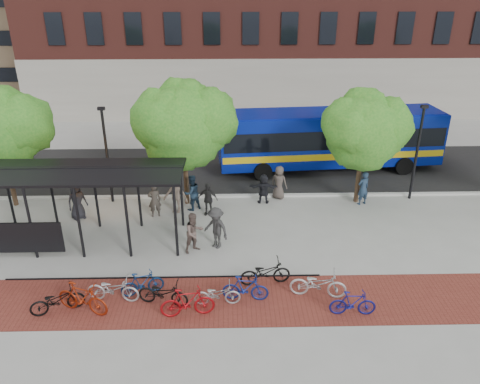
{
  "coord_description": "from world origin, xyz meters",
  "views": [
    {
      "loc": [
        -0.72,
        -19.05,
        10.91
      ],
      "look_at": [
        -0.25,
        1.15,
        1.6
      ],
      "focal_mm": 35.0,
      "sensor_mm": 36.0,
      "label": 1
    }
  ],
  "objects_px": {
    "pedestrian_1": "(155,200)",
    "bike_8": "(265,272)",
    "bike_6": "(217,294)",
    "pedestrian_3": "(176,195)",
    "bike_0": "(57,300)",
    "pedestrian_6": "(279,182)",
    "bike_10": "(318,284)",
    "bike_2": "(113,289)",
    "pedestrian_2": "(192,193)",
    "lamp_post_left": "(107,153)",
    "pedestrian_9": "(216,228)",
    "tree_b": "(185,121)",
    "pedestrian_5": "(264,189)",
    "tree_a": "(1,127)",
    "pedestrian_0": "(77,201)",
    "bus_shelter": "(57,180)",
    "pedestrian_4": "(208,199)",
    "bike_3": "(142,283)",
    "bike_4": "(163,293)",
    "pedestrian_8": "(194,233)",
    "bike_5": "(187,302)",
    "lamp_post_right": "(417,150)",
    "bike_1": "(82,298)",
    "pedestrian_7": "(363,188)",
    "bike_7": "(245,288)",
    "bus": "(330,136)",
    "bike_11": "(353,303)"
  },
  "relations": [
    {
      "from": "lamp_post_left",
      "to": "bus",
      "type": "relative_size",
      "value": 0.38
    },
    {
      "from": "pedestrian_3",
      "to": "pedestrian_1",
      "type": "bearing_deg",
      "value": -144.64
    },
    {
      "from": "bike_3",
      "to": "bike_7",
      "type": "relative_size",
      "value": 0.94
    },
    {
      "from": "pedestrian_6",
      "to": "lamp_post_right",
      "type": "bearing_deg",
      "value": -151.95
    },
    {
      "from": "lamp_post_left",
      "to": "bike_3",
      "type": "xyz_separation_m",
      "value": [
        2.95,
        -8.12,
        -2.26
      ]
    },
    {
      "from": "bike_10",
      "to": "pedestrian_6",
      "type": "xyz_separation_m",
      "value": [
        -0.61,
        8.59,
        0.37
      ]
    },
    {
      "from": "pedestrian_9",
      "to": "bike_5",
      "type": "bearing_deg",
      "value": -62.1
    },
    {
      "from": "bike_2",
      "to": "pedestrian_2",
      "type": "bearing_deg",
      "value": -10.8
    },
    {
      "from": "bus_shelter",
      "to": "pedestrian_1",
      "type": "relative_size",
      "value": 6.03
    },
    {
      "from": "bike_6",
      "to": "pedestrian_3",
      "type": "relative_size",
      "value": 0.86
    },
    {
      "from": "bike_5",
      "to": "pedestrian_3",
      "type": "distance_m",
      "value": 8.15
    },
    {
      "from": "bike_1",
      "to": "pedestrian_1",
      "type": "relative_size",
      "value": 1.16
    },
    {
      "from": "pedestrian_1",
      "to": "pedestrian_2",
      "type": "bearing_deg",
      "value": -172.65
    },
    {
      "from": "lamp_post_right",
      "to": "bike_3",
      "type": "distance_m",
      "value": 15.53
    },
    {
      "from": "pedestrian_6",
      "to": "bike_10",
      "type": "bearing_deg",
      "value": 123.73
    },
    {
      "from": "pedestrian_8",
      "to": "pedestrian_7",
      "type": "bearing_deg",
      "value": -7.57
    },
    {
      "from": "tree_a",
      "to": "pedestrian_0",
      "type": "relative_size",
      "value": 3.15
    },
    {
      "from": "bike_1",
      "to": "pedestrian_5",
      "type": "height_order",
      "value": "pedestrian_5"
    },
    {
      "from": "bike_6",
      "to": "pedestrian_0",
      "type": "bearing_deg",
      "value": 43.77
    },
    {
      "from": "bike_6",
      "to": "pedestrian_3",
      "type": "bearing_deg",
      "value": 14.98
    },
    {
      "from": "bike_2",
      "to": "bike_5",
      "type": "distance_m",
      "value": 2.95
    },
    {
      "from": "bike_10",
      "to": "pedestrian_8",
      "type": "bearing_deg",
      "value": 64.76
    },
    {
      "from": "pedestrian_1",
      "to": "bike_8",
      "type": "bearing_deg",
      "value": 116.78
    },
    {
      "from": "bike_0",
      "to": "bike_6",
      "type": "height_order",
      "value": "bike_0"
    },
    {
      "from": "tree_b",
      "to": "pedestrian_5",
      "type": "height_order",
      "value": "tree_b"
    },
    {
      "from": "bus_shelter",
      "to": "pedestrian_4",
      "type": "xyz_separation_m",
      "value": [
        6.3,
        2.45,
        -2.15
      ]
    },
    {
      "from": "tree_b",
      "to": "bike_5",
      "type": "relative_size",
      "value": 3.36
    },
    {
      "from": "bike_10",
      "to": "pedestrian_9",
      "type": "xyz_separation_m",
      "value": [
        -3.87,
        3.6,
        0.41
      ]
    },
    {
      "from": "bike_1",
      "to": "pedestrian_3",
      "type": "height_order",
      "value": "pedestrian_3"
    },
    {
      "from": "bike_3",
      "to": "bike_5",
      "type": "height_order",
      "value": "bike_5"
    },
    {
      "from": "bike_1",
      "to": "pedestrian_7",
      "type": "bearing_deg",
      "value": -34.96
    },
    {
      "from": "bike_3",
      "to": "bike_8",
      "type": "xyz_separation_m",
      "value": [
        4.65,
        0.56,
        0.03
      ]
    },
    {
      "from": "lamp_post_left",
      "to": "pedestrian_3",
      "type": "bearing_deg",
      "value": -20.91
    },
    {
      "from": "bike_0",
      "to": "bike_10",
      "type": "relative_size",
      "value": 0.89
    },
    {
      "from": "pedestrian_8",
      "to": "bus_shelter",
      "type": "bearing_deg",
      "value": 134.86
    },
    {
      "from": "pedestrian_6",
      "to": "tree_a",
      "type": "bearing_deg",
      "value": 31.53
    },
    {
      "from": "bike_3",
      "to": "bike_10",
      "type": "relative_size",
      "value": 0.78
    },
    {
      "from": "tree_b",
      "to": "bike_10",
      "type": "height_order",
      "value": "tree_b"
    },
    {
      "from": "tree_a",
      "to": "pedestrian_8",
      "type": "relative_size",
      "value": 3.37
    },
    {
      "from": "lamp_post_left",
      "to": "bike_10",
      "type": "relative_size",
      "value": 2.44
    },
    {
      "from": "bike_7",
      "to": "bike_10",
      "type": "xyz_separation_m",
      "value": [
        2.71,
        0.16,
        0.03
      ]
    },
    {
      "from": "bike_6",
      "to": "pedestrian_4",
      "type": "bearing_deg",
      "value": 3.08
    },
    {
      "from": "bus_shelter",
      "to": "bike_11",
      "type": "height_order",
      "value": "bus_shelter"
    },
    {
      "from": "pedestrian_5",
      "to": "pedestrian_9",
      "type": "xyz_separation_m",
      "value": [
        -2.39,
        -4.44,
        0.15
      ]
    },
    {
      "from": "pedestrian_2",
      "to": "bus",
      "type": "bearing_deg",
      "value": 178.63
    },
    {
      "from": "bike_0",
      "to": "bike_8",
      "type": "distance_m",
      "value": 7.65
    },
    {
      "from": "bus_shelter",
      "to": "pedestrian_6",
      "type": "bearing_deg",
      "value": 23.08
    },
    {
      "from": "pedestrian_0",
      "to": "pedestrian_2",
      "type": "height_order",
      "value": "pedestrian_0"
    },
    {
      "from": "bike_3",
      "to": "bike_4",
      "type": "height_order",
      "value": "bike_4"
    },
    {
      "from": "pedestrian_9",
      "to": "pedestrian_3",
      "type": "bearing_deg",
      "value": 160.42
    }
  ]
}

